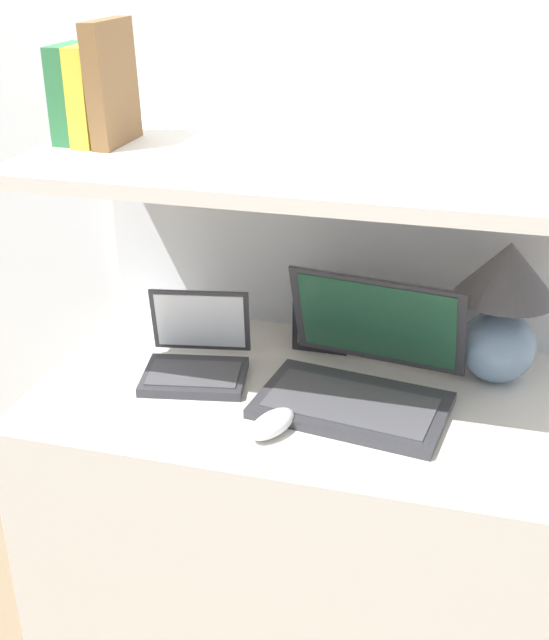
% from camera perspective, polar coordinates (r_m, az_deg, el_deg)
% --- Properties ---
extents(wall_back, '(6.00, 0.05, 2.40)m').
position_cam_1_polar(wall_back, '(1.83, 4.86, 14.07)').
color(wall_back, silver).
rests_on(wall_back, ground_plane).
extents(desk, '(1.09, 0.61, 0.71)m').
position_cam_1_polar(desk, '(1.87, 1.74, -14.51)').
color(desk, silver).
rests_on(desk, ground_plane).
extents(back_riser, '(1.09, 0.04, 1.16)m').
position_cam_1_polar(back_riser, '(2.01, 3.98, -3.77)').
color(back_riser, silver).
rests_on(back_riser, ground_plane).
extents(shelf, '(1.09, 0.55, 0.03)m').
position_cam_1_polar(shelf, '(1.55, 2.76, 11.07)').
color(shelf, silver).
rests_on(shelf, back_riser).
extents(table_lamp, '(0.21, 0.21, 0.31)m').
position_cam_1_polar(table_lamp, '(1.70, 15.98, 1.13)').
color(table_lamp, '#7593B2').
rests_on(table_lamp, desk).
extents(laptop_large, '(0.41, 0.36, 0.24)m').
position_cam_1_polar(laptop_large, '(1.63, 6.14, -3.98)').
color(laptop_large, '#333338').
rests_on(laptop_large, desk).
extents(laptop_small, '(0.25, 0.23, 0.17)m').
position_cam_1_polar(laptop_small, '(1.72, -5.57, -2.67)').
color(laptop_small, '#333338').
rests_on(laptop_small, desk).
extents(computer_mouse, '(0.10, 0.13, 0.04)m').
position_cam_1_polar(computer_mouse, '(1.52, -0.17, -7.40)').
color(computer_mouse, white).
rests_on(computer_mouse, desk).
extents(router_box, '(0.13, 0.09, 0.13)m').
position_cam_1_polar(router_box, '(1.83, 3.52, 0.11)').
color(router_box, black).
rests_on(router_box, desk).
extents(book_green, '(0.04, 0.13, 0.19)m').
position_cam_1_polar(book_green, '(1.70, -14.20, 15.34)').
color(book_green, '#2D7042').
rests_on(book_green, shelf).
extents(book_yellow, '(0.04, 0.15, 0.19)m').
position_cam_1_polar(book_yellow, '(1.68, -12.79, 15.39)').
color(book_yellow, gold).
rests_on(book_yellow, shelf).
extents(book_brown, '(0.04, 0.16, 0.24)m').
position_cam_1_polar(book_brown, '(1.66, -11.49, 16.17)').
color(book_brown, brown).
rests_on(book_brown, shelf).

